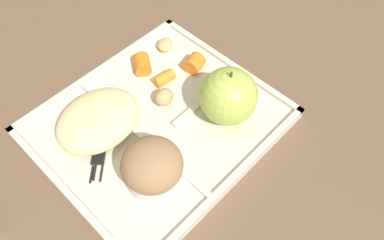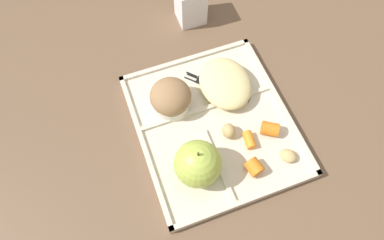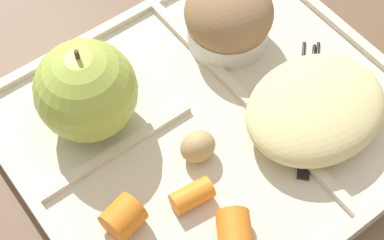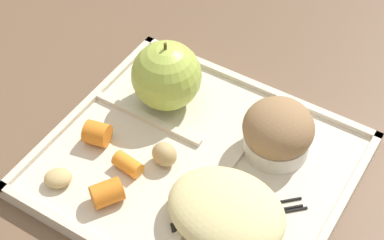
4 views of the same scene
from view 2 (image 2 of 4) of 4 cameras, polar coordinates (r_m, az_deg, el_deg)
name	(u,v)px [view 2 (image 2 of 4)]	position (r m, az deg, el deg)	size (l,w,h in m)	color
ground	(213,127)	(0.70, 3.45, -1.08)	(6.00, 6.00, 0.00)	brown
lunch_tray	(213,125)	(0.69, 3.48, -0.81)	(0.33, 0.29, 0.02)	beige
green_apple	(198,164)	(0.61, 0.96, -7.15)	(0.08, 0.08, 0.09)	#A8C14C
bran_muffin	(171,98)	(0.68, -3.50, 3.61)	(0.08, 0.08, 0.07)	silver
carrot_slice_near_corner	(249,140)	(0.67, 9.33, -3.22)	(0.02, 0.02, 0.03)	orange
carrot_slice_edge	(254,167)	(0.64, 10.15, -7.59)	(0.03, 0.03, 0.03)	orange
carrot_slice_large	(270,129)	(0.68, 12.59, -1.43)	(0.03, 0.03, 0.03)	orange
potato_chunk_golden	(229,131)	(0.66, 6.03, -1.78)	(0.03, 0.03, 0.03)	tan
potato_chunk_wedge	(288,156)	(0.67, 15.45, -5.64)	(0.03, 0.03, 0.02)	tan
egg_noodle_pile	(225,83)	(0.71, 5.46, 6.03)	(0.13, 0.10, 0.04)	beige
meatball_center	(223,93)	(0.70, 5.02, 4.47)	(0.03, 0.03, 0.03)	brown
meatball_front	(227,86)	(0.71, 5.69, 5.60)	(0.04, 0.04, 0.04)	brown
meatball_back	(218,83)	(0.71, 4.31, 6.04)	(0.03, 0.03, 0.03)	#755B4C
plastic_fork	(214,86)	(0.73, 3.65, 5.57)	(0.11, 0.11, 0.00)	black
milk_carton	(191,4)	(0.83, -0.24, 18.43)	(0.06, 0.06, 0.09)	white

